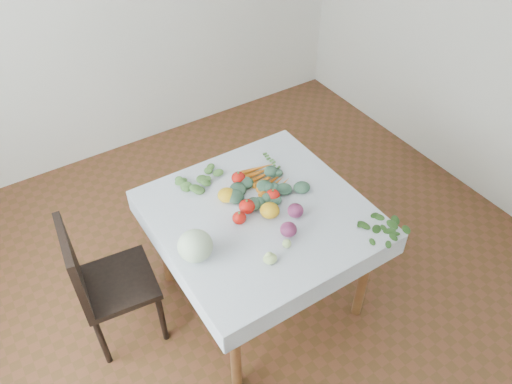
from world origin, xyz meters
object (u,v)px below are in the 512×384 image
cabbage (195,246)px  carrot_bunch (267,179)px  chair (100,280)px  heirloom_back (227,195)px  table (261,225)px

cabbage → carrot_bunch: 0.69m
chair → cabbage: cabbage is taller
cabbage → heirloom_back: size_ratio=1.73×
table → chair: bearing=164.7°
chair → carrot_bunch: (1.06, -0.04, 0.26)m
table → cabbage: bearing=-168.6°
chair → table: bearing=-15.3°
cabbage → heirloom_back: 0.44m
cabbage → heirloom_back: (0.34, 0.28, -0.04)m
table → chair: size_ratio=1.12×
cabbage → carrot_bunch: (0.62, 0.29, -0.06)m
carrot_bunch → heirloom_back: bearing=-177.3°
table → heirloom_back: (-0.11, 0.19, 0.14)m
chair → heirloom_back: chair is taller
table → carrot_bunch: bearing=49.4°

